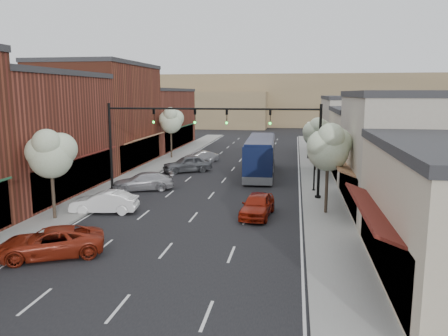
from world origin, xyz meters
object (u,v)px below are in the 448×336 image
at_px(tree_right_far, 317,132).
at_px(lamp_post_near, 315,155).
at_px(red_hatchback, 257,205).
at_px(parked_car_b, 104,202).
at_px(signal_mast_right, 287,137).
at_px(tree_left_near, 51,153).
at_px(parked_car_a, 50,243).
at_px(lamp_post_far, 309,134).
at_px(coach_bus, 260,156).
at_px(tree_left_far, 171,120).
at_px(signal_mast_left, 139,134).
at_px(tree_right_near, 329,146).
at_px(parked_car_c, 143,181).
at_px(parked_car_d, 187,164).
at_px(parked_car_e, 201,157).

relative_size(tree_right_far, lamp_post_near, 1.22).
relative_size(red_hatchback, parked_car_b, 1.02).
xyz_separation_m(signal_mast_right, parked_car_b, (-11.61, -5.89, -3.91)).
xyz_separation_m(tree_left_near, parked_car_a, (3.02, -5.57, -3.53)).
height_order(lamp_post_far, coach_bus, lamp_post_far).
bearing_deg(red_hatchback, tree_right_far, 81.49).
xyz_separation_m(tree_left_far, lamp_post_far, (16.05, 2.06, -1.60)).
relative_size(signal_mast_left, tree_left_far, 1.34).
bearing_deg(lamp_post_near, red_hatchback, -116.56).
relative_size(tree_right_near, parked_car_c, 1.21).
bearing_deg(tree_left_far, parked_car_d, -64.58).
xyz_separation_m(signal_mast_right, parked_car_c, (-11.41, 1.01, -3.91)).
bearing_deg(parked_car_c, tree_right_far, 107.12).
relative_size(signal_mast_right, lamp_post_near, 1.85).
bearing_deg(tree_left_far, tree_right_far, -19.87).
relative_size(signal_mast_left, coach_bus, 0.70).
distance_m(tree_right_near, parked_car_b, 14.93).
relative_size(signal_mast_left, lamp_post_far, 1.85).
distance_m(red_hatchback, parked_car_a, 12.51).
bearing_deg(parked_car_e, tree_left_far, -149.63).
xyz_separation_m(lamp_post_far, coach_bus, (-4.79, -10.80, -1.15)).
relative_size(tree_left_far, parked_car_a, 1.23).
distance_m(signal_mast_right, tree_right_far, 12.27).
bearing_deg(tree_left_far, coach_bus, -37.82).
bearing_deg(tree_left_near, red_hatchback, 13.37).
height_order(tree_left_near, coach_bus, tree_left_near).
height_order(tree_left_far, parked_car_c, tree_left_far).
distance_m(tree_left_near, parked_car_e, 24.49).
bearing_deg(red_hatchback, signal_mast_right, 78.10).
bearing_deg(tree_left_far, lamp_post_near, -43.89).
height_order(tree_left_near, parked_car_e, tree_left_near).
bearing_deg(tree_right_near, parked_car_a, -144.84).
bearing_deg(signal_mast_right, parked_car_a, -128.56).
height_order(tree_right_near, lamp_post_near, tree_right_near).
bearing_deg(parked_car_b, parked_car_d, 165.00).
relative_size(tree_left_near, coach_bus, 0.48).
distance_m(tree_left_near, parked_car_b, 4.71).
relative_size(lamp_post_near, parked_car_a, 0.89).
relative_size(tree_right_near, parked_car_e, 1.57).
bearing_deg(lamp_post_far, parked_car_b, -118.03).
xyz_separation_m(tree_right_near, coach_bus, (-5.33, 13.25, -2.59)).
distance_m(signal_mast_right, parked_car_d, 14.22).
height_order(parked_car_b, parked_car_c, same).
height_order(lamp_post_far, parked_car_d, lamp_post_far).
height_order(signal_mast_left, coach_bus, signal_mast_left).
height_order(tree_right_near, tree_left_near, tree_right_near).
height_order(signal_mast_left, red_hatchback, signal_mast_left).
xyz_separation_m(tree_right_far, parked_car_d, (-12.59, -2.44, -3.17)).
bearing_deg(tree_right_near, signal_mast_right, 123.91).
height_order(tree_left_near, lamp_post_far, tree_left_near).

